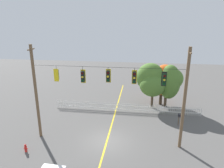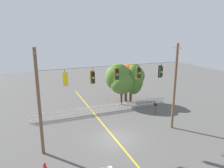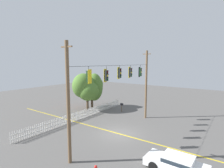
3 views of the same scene
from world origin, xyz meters
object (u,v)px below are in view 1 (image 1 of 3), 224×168
(autumn_oak_far_east, at_px, (168,80))
(roadside_mailbox, at_px, (179,116))
(traffic_signal_eastbound_side, at_px, (57,75))
(autumn_maple_near_fence, at_px, (151,81))
(traffic_signal_northbound_secondary, at_px, (134,77))
(traffic_signal_northbound_primary, at_px, (83,77))
(autumn_maple_mid, at_px, (164,80))
(traffic_signal_westbound_side, at_px, (108,76))
(fire_hydrant, at_px, (26,148))
(traffic_signal_southbound_primary, at_px, (164,79))

(autumn_oak_far_east, distance_m, roadside_mailbox, 5.83)
(traffic_signal_eastbound_side, bearing_deg, autumn_maple_near_fence, 45.22)
(traffic_signal_northbound_secondary, distance_m, autumn_oak_far_east, 10.66)
(traffic_signal_northbound_primary, xyz_separation_m, autumn_maple_near_fence, (6.50, 8.95, -2.68))
(traffic_signal_eastbound_side, height_order, autumn_maple_mid, traffic_signal_eastbound_side)
(traffic_signal_westbound_side, distance_m, fire_hydrant, 9.60)
(roadside_mailbox, bearing_deg, traffic_signal_northbound_secondary, -139.42)
(autumn_oak_far_east, bearing_deg, traffic_signal_northbound_primary, -132.64)
(traffic_signal_eastbound_side, xyz_separation_m, roadside_mailbox, (11.84, 4.23, -5.31))
(fire_hydrant, xyz_separation_m, roadside_mailbox, (14.12, 6.85, 0.73))
(traffic_signal_southbound_primary, bearing_deg, roadside_mailbox, 60.00)
(traffic_signal_westbound_side, height_order, autumn_maple_near_fence, traffic_signal_westbound_side)
(traffic_signal_eastbound_side, height_order, fire_hydrant, traffic_signal_eastbound_side)
(traffic_signal_eastbound_side, bearing_deg, autumn_oak_far_east, 40.44)
(traffic_signal_westbound_side, height_order, traffic_signal_southbound_primary, same)
(roadside_mailbox, bearing_deg, traffic_signal_southbound_primary, -120.00)
(autumn_oak_far_east, xyz_separation_m, roadside_mailbox, (0.77, -5.20, -2.53))
(traffic_signal_northbound_primary, relative_size, autumn_maple_mid, 0.27)
(traffic_signal_northbound_primary, bearing_deg, traffic_signal_northbound_secondary, 0.00)
(traffic_signal_westbound_side, xyz_separation_m, roadside_mailbox, (7.17, 4.21, -5.36))
(autumn_maple_near_fence, bearing_deg, traffic_signal_northbound_secondary, -102.47)
(traffic_signal_southbound_primary, distance_m, autumn_maple_near_fence, 9.36)
(traffic_signal_eastbound_side, distance_m, traffic_signal_westbound_side, 4.66)
(fire_hydrant, distance_m, roadside_mailbox, 15.71)
(traffic_signal_southbound_primary, height_order, autumn_maple_mid, traffic_signal_southbound_primary)
(traffic_signal_westbound_side, distance_m, autumn_maple_mid, 11.98)
(autumn_maple_mid, xyz_separation_m, fire_hydrant, (-12.89, -12.61, -3.14))
(traffic_signal_eastbound_side, distance_m, autumn_oak_far_east, 14.81)
(traffic_signal_eastbound_side, height_order, traffic_signal_northbound_secondary, same)
(traffic_signal_eastbound_side, bearing_deg, autumn_maple_mid, 43.31)
(traffic_signal_southbound_primary, relative_size, fire_hydrant, 2.03)
(fire_hydrant, bearing_deg, traffic_signal_southbound_primary, 12.70)
(traffic_signal_westbound_side, bearing_deg, traffic_signal_eastbound_side, -179.77)
(autumn_maple_mid, relative_size, fire_hydrant, 7.56)
(traffic_signal_southbound_primary, distance_m, fire_hydrant, 13.39)
(traffic_signal_northbound_primary, xyz_separation_m, autumn_oak_far_east, (8.67, 9.41, -2.71))
(traffic_signal_westbound_side, relative_size, fire_hydrant, 1.87)
(traffic_signal_eastbound_side, distance_m, traffic_signal_northbound_secondary, 6.92)
(fire_hydrant, bearing_deg, traffic_signal_northbound_secondary, 15.98)
(traffic_signal_eastbound_side, bearing_deg, traffic_signal_westbound_side, 0.23)
(traffic_signal_northbound_secondary, height_order, autumn_oak_far_east, traffic_signal_northbound_secondary)
(autumn_maple_mid, distance_m, autumn_oak_far_east, 0.74)
(traffic_signal_westbound_side, distance_m, traffic_signal_southbound_primary, 4.74)
(traffic_signal_westbound_side, bearing_deg, autumn_maple_near_fence, 64.68)
(traffic_signal_southbound_primary, bearing_deg, traffic_signal_northbound_primary, -180.00)
(autumn_maple_mid, relative_size, autumn_oak_far_east, 0.98)
(autumn_oak_far_east, distance_m, fire_hydrant, 18.28)
(autumn_maple_near_fence, xyz_separation_m, autumn_oak_far_east, (2.17, 0.47, -0.03))
(roadside_mailbox, bearing_deg, traffic_signal_eastbound_side, -160.33)
(traffic_signal_northbound_primary, height_order, fire_hydrant, traffic_signal_northbound_primary)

